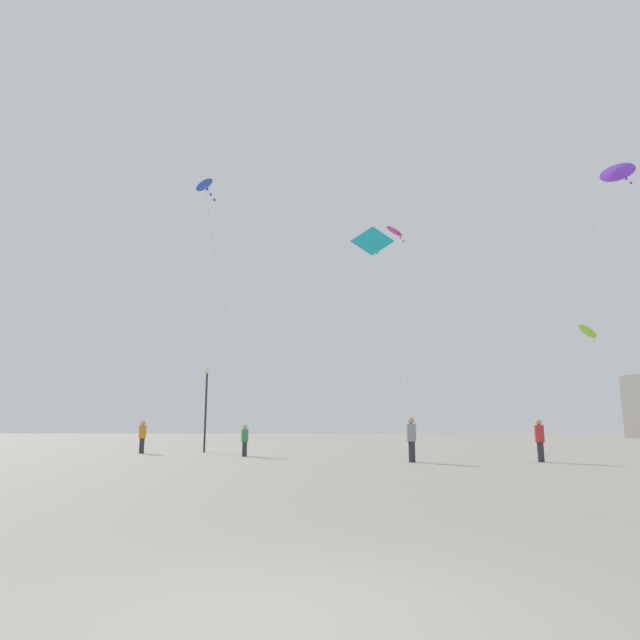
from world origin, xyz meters
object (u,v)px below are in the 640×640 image
Objects in this scene: person_in_grey at (411,437)px; person_in_green at (245,439)px; person_in_red at (540,438)px; kite_violet_diamond at (617,172)px; kite_lime_diamond at (588,331)px; lamppost_west at (206,395)px; kite_cyan_delta at (373,244)px; person_in_orange at (142,435)px; kite_cobalt_diamond at (206,195)px; kite_magenta_diamond at (395,232)px.

person_in_grey reaches higher than person_in_green.
person_in_red is 11.15m from kite_violet_diamond.
kite_lime_diamond is 1.36× the size of lamppost_west.
kite_cyan_delta is 9.77m from kite_violet_diamond.
person_in_red is 21.14m from person_in_orange.
kite_violet_diamond is at bearing 67.76° from person_in_green.
kite_violet_diamond reaches higher than kite_cobalt_diamond.
kite_lime_diamond is at bearing 29.16° from kite_cobalt_diamond.
person_in_green is 0.32× the size of lamppost_west.
kite_cobalt_diamond is 1.40× the size of kite_lime_diamond.
person_in_red is 0.22× the size of kite_cyan_delta.
kite_violet_diamond reaches higher than person_in_orange.
person_in_grey is at bearing -163.13° from person_in_red.
kite_magenta_diamond is 1.03× the size of kite_violet_diamond.
kite_magenta_diamond is at bearing 44.40° from kite_cobalt_diamond.
kite_lime_diamond is 11.80m from kite_violet_diamond.
kite_cobalt_diamond reaches higher than kite_lime_diamond.
kite_cyan_delta reaches higher than person_in_green.
person_in_green is 20.38m from kite_violet_diamond.
person_in_orange is 1.15× the size of person_in_green.
kite_cobalt_diamond is at bearing -135.60° from kite_magenta_diamond.
kite_lime_diamond is (5.42, 6.23, 5.69)m from person_in_red.
kite_cobalt_diamond reaches higher than person_in_green.
lamppost_west is at bearing 161.27° from person_in_grey.
kite_violet_diamond is at bearing -166.38° from person_in_orange.
person_in_red is 0.36× the size of lamppost_west.
person_in_grey is 0.27× the size of kite_lime_diamond.
kite_violet_diamond is 24.31m from lamppost_west.
kite_cyan_delta is at bearing -50.14° from lamppost_west.
person_in_red is at bearing -159.25° from person_in_orange.
kite_violet_diamond reaches higher than lamppost_west.
person_in_orange is at bearing 150.63° from kite_violet_diamond.
kite_violet_diamond is 2.07× the size of lamppost_west.
lamppost_west is at bearing 100.91° from kite_cobalt_diamond.
kite_cobalt_diamond is at bearing -150.84° from kite_lime_diamond.
kite_violet_diamond reaches higher than person_in_red.
kite_magenta_diamond is (14.15, -4.36, 10.52)m from person_in_orange.
person_in_grey is at bearing 152.02° from kite_violet_diamond.
person_in_orange is 4.29m from lamppost_west.
person_in_grey is (14.10, -8.17, 0.02)m from person_in_orange.
kite_magenta_diamond is at bearing -154.12° from person_in_orange.
kite_magenta_diamond is 12.15m from kite_lime_diamond.
kite_cobalt_diamond is (5.92, -12.41, 9.16)m from person_in_orange.
kite_cyan_delta is at bearing 23.49° from kite_cobalt_diamond.
person_in_grey is (-5.47, -0.17, 0.04)m from person_in_red.
person_in_grey is at bearing -41.85° from lamppost_west.
person_in_red is 13.95m from person_in_green.
person_in_red is 0.98× the size of person_in_orange.
person_in_green is (-7.74, 4.66, -0.15)m from person_in_grey.
person_in_orange is at bearing 162.89° from kite_magenta_diamond.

